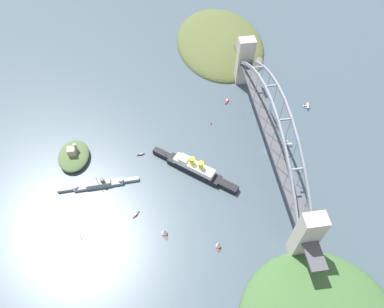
{
  "coord_description": "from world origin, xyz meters",
  "views": [
    {
      "loc": [
        -223.33,
        110.96,
        306.83
      ],
      "look_at": [
        0.0,
        79.89,
        8.0
      ],
      "focal_mm": 33.43,
      "sensor_mm": 36.0,
      "label": 1
    }
  ],
  "objects_px": {
    "harbor_arch_bridge": "(270,131)",
    "small_boat_3": "(218,244)",
    "naval_cruiser": "(99,184)",
    "ocean_liner": "(194,168)",
    "small_boat_2": "(141,154)",
    "seaplane_second_in_formation": "(287,144)",
    "small_boat_0": "(227,101)",
    "small_boat_4": "(164,232)",
    "small_boat_1": "(136,215)",
    "seaplane_taxiing_near_bridge": "(307,106)",
    "channel_marker_buoy": "(211,123)",
    "fort_island_mid_harbor": "(74,156)",
    "small_boat_5": "(80,236)"
  },
  "relations": [
    {
      "from": "small_boat_1",
      "to": "small_boat_4",
      "type": "distance_m",
      "value": 34.24
    },
    {
      "from": "harbor_arch_bridge",
      "to": "small_boat_3",
      "type": "distance_m",
      "value": 125.98
    },
    {
      "from": "harbor_arch_bridge",
      "to": "naval_cruiser",
      "type": "height_order",
      "value": "harbor_arch_bridge"
    },
    {
      "from": "ocean_liner",
      "to": "fort_island_mid_harbor",
      "type": "relative_size",
      "value": 1.92
    },
    {
      "from": "seaplane_taxiing_near_bridge",
      "to": "small_boat_3",
      "type": "relative_size",
      "value": 0.99
    },
    {
      "from": "harbor_arch_bridge",
      "to": "seaplane_second_in_formation",
      "type": "distance_m",
      "value": 40.01
    },
    {
      "from": "naval_cruiser",
      "to": "small_boat_3",
      "type": "distance_m",
      "value": 133.35
    },
    {
      "from": "naval_cruiser",
      "to": "channel_marker_buoy",
      "type": "bearing_deg",
      "value": -62.09
    },
    {
      "from": "small_boat_2",
      "to": "small_boat_3",
      "type": "bearing_deg",
      "value": -150.73
    },
    {
      "from": "small_boat_3",
      "to": "small_boat_4",
      "type": "height_order",
      "value": "small_boat_3"
    },
    {
      "from": "seaplane_taxiing_near_bridge",
      "to": "small_boat_5",
      "type": "bearing_deg",
      "value": 116.55
    },
    {
      "from": "fort_island_mid_harbor",
      "to": "small_boat_0",
      "type": "distance_m",
      "value": 188.1
    },
    {
      "from": "small_boat_4",
      "to": "naval_cruiser",
      "type": "bearing_deg",
      "value": 44.57
    },
    {
      "from": "seaplane_second_in_formation",
      "to": "small_boat_2",
      "type": "bearing_deg",
      "value": 87.01
    },
    {
      "from": "small_boat_3",
      "to": "small_boat_5",
      "type": "relative_size",
      "value": 1.42
    },
    {
      "from": "naval_cruiser",
      "to": "seaplane_second_in_formation",
      "type": "xyz_separation_m",
      "value": [
        24.78,
        -202.07,
        -0.53
      ]
    },
    {
      "from": "small_boat_1",
      "to": "small_boat_5",
      "type": "height_order",
      "value": "small_boat_5"
    },
    {
      "from": "ocean_liner",
      "to": "small_boat_4",
      "type": "relative_size",
      "value": 7.77
    },
    {
      "from": "small_boat_0",
      "to": "small_boat_5",
      "type": "bearing_deg",
      "value": 132.28
    },
    {
      "from": "small_boat_0",
      "to": "small_boat_1",
      "type": "height_order",
      "value": "small_boat_0"
    },
    {
      "from": "small_boat_4",
      "to": "ocean_liner",
      "type": "bearing_deg",
      "value": -29.83
    },
    {
      "from": "seaplane_taxiing_near_bridge",
      "to": "seaplane_second_in_formation",
      "type": "height_order",
      "value": "seaplane_second_in_formation"
    },
    {
      "from": "seaplane_taxiing_near_bridge",
      "to": "channel_marker_buoy",
      "type": "relative_size",
      "value": 3.47
    },
    {
      "from": "seaplane_second_in_formation",
      "to": "small_boat_0",
      "type": "height_order",
      "value": "seaplane_second_in_formation"
    },
    {
      "from": "small_boat_1",
      "to": "fort_island_mid_harbor",
      "type": "bearing_deg",
      "value": 38.92
    },
    {
      "from": "small_boat_1",
      "to": "channel_marker_buoy",
      "type": "bearing_deg",
      "value": -40.9
    },
    {
      "from": "small_boat_0",
      "to": "small_boat_4",
      "type": "bearing_deg",
      "value": 150.6
    },
    {
      "from": "fort_island_mid_harbor",
      "to": "ocean_liner",
      "type": "bearing_deg",
      "value": -105.54
    },
    {
      "from": "seaplane_second_in_formation",
      "to": "small_boat_3",
      "type": "xyz_separation_m",
      "value": [
        -104.79,
        95.41,
        2.36
      ]
    },
    {
      "from": "seaplane_taxiing_near_bridge",
      "to": "small_boat_1",
      "type": "xyz_separation_m",
      "value": [
        -115.35,
        208.06,
        -1.25
      ]
    },
    {
      "from": "small_boat_5",
      "to": "ocean_liner",
      "type": "bearing_deg",
      "value": -63.71
    },
    {
      "from": "small_boat_1",
      "to": "small_boat_4",
      "type": "bearing_deg",
      "value": -132.01
    },
    {
      "from": "fort_island_mid_harbor",
      "to": "small_boat_1",
      "type": "height_order",
      "value": "fort_island_mid_harbor"
    },
    {
      "from": "naval_cruiser",
      "to": "small_boat_2",
      "type": "bearing_deg",
      "value": -52.6
    },
    {
      "from": "small_boat_2",
      "to": "fort_island_mid_harbor",
      "type": "bearing_deg",
      "value": 85.8
    },
    {
      "from": "channel_marker_buoy",
      "to": "naval_cruiser",
      "type": "bearing_deg",
      "value": 117.91
    },
    {
      "from": "seaplane_taxiing_near_bridge",
      "to": "harbor_arch_bridge",
      "type": "bearing_deg",
      "value": 130.57
    },
    {
      "from": "fort_island_mid_harbor",
      "to": "small_boat_0",
      "type": "bearing_deg",
      "value": -70.87
    },
    {
      "from": "fort_island_mid_harbor",
      "to": "seaplane_second_in_formation",
      "type": "relative_size",
      "value": 4.02
    },
    {
      "from": "seaplane_second_in_formation",
      "to": "small_boat_2",
      "type": "relative_size",
      "value": 1.28
    },
    {
      "from": "small_boat_0",
      "to": "small_boat_2",
      "type": "xyz_separation_m",
      "value": [
        -66.79,
        107.45,
        -0.18
      ]
    },
    {
      "from": "ocean_liner",
      "to": "small_boat_2",
      "type": "bearing_deg",
      "value": 61.42
    },
    {
      "from": "ocean_liner",
      "to": "small_boat_2",
      "type": "height_order",
      "value": "ocean_liner"
    },
    {
      "from": "small_boat_1",
      "to": "small_boat_5",
      "type": "relative_size",
      "value": 1.07
    },
    {
      "from": "harbor_arch_bridge",
      "to": "small_boat_1",
      "type": "relative_size",
      "value": 39.53
    },
    {
      "from": "seaplane_second_in_formation",
      "to": "small_boat_2",
      "type": "height_order",
      "value": "seaplane_second_in_formation"
    },
    {
      "from": "ocean_liner",
      "to": "small_boat_3",
      "type": "bearing_deg",
      "value": -173.55
    },
    {
      "from": "seaplane_second_in_formation",
      "to": "small_boat_5",
      "type": "xyz_separation_m",
      "value": [
        -77.55,
        219.21,
        -1.16
      ]
    },
    {
      "from": "harbor_arch_bridge",
      "to": "small_boat_4",
      "type": "height_order",
      "value": "harbor_arch_bridge"
    },
    {
      "from": "naval_cruiser",
      "to": "small_boat_4",
      "type": "relative_size",
      "value": 7.7
    }
  ]
}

